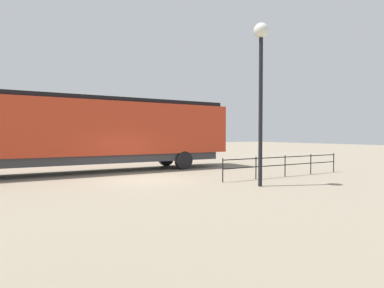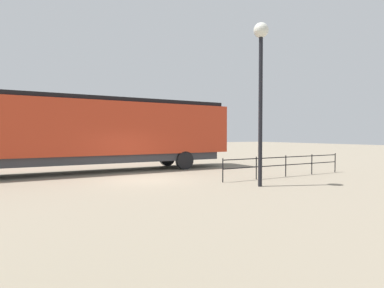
{
  "view_description": "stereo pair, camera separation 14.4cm",
  "coord_description": "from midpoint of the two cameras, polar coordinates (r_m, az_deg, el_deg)",
  "views": [
    {
      "loc": [
        13.63,
        -5.28,
        2.09
      ],
      "look_at": [
        1.9,
        1.47,
        1.69
      ],
      "focal_mm": 28.92,
      "sensor_mm": 36.0,
      "label": 1
    },
    {
      "loc": [
        13.7,
        -5.16,
        2.09
      ],
      "look_at": [
        1.9,
        1.47,
        1.69
      ],
      "focal_mm": 28.92,
      "sensor_mm": 36.0,
      "label": 2
    }
  ],
  "objects": [
    {
      "name": "locomotive",
      "position": [
        18.21,
        -16.57,
        2.37
      ],
      "size": [
        2.83,
        16.89,
        4.16
      ],
      "color": "red",
      "rests_on": "ground_plane"
    },
    {
      "name": "ground_plane",
      "position": [
        14.78,
        -8.38,
        -6.46
      ],
      "size": [
        120.0,
        120.0,
        0.0
      ],
      "primitive_type": "plane",
      "color": "gray"
    },
    {
      "name": "lamp_post",
      "position": [
        13.1,
        12.88,
        14.06
      ],
      "size": [
        0.6,
        0.6,
        6.58
      ],
      "color": "black",
      "rests_on": "ground_plane"
    },
    {
      "name": "platform_fence",
      "position": [
        16.19,
        17.15,
        -3.33
      ],
      "size": [
        0.05,
        7.71,
        1.07
      ],
      "color": "black",
      "rests_on": "ground_plane"
    }
  ]
}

